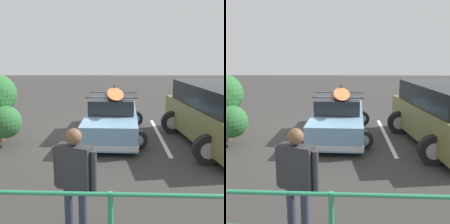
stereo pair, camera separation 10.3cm
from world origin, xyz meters
TOP-DOWN VIEW (x-y plane):
  - ground_plane at (0.00, 0.00)m, footprint 44.00×44.00m
  - parking_stripe at (-2.34, 0.47)m, footprint 0.12×4.13m
  - sedan_car at (-0.74, 0.43)m, footprint 2.33×4.25m
  - suv_car at (-3.95, 1.41)m, footprint 3.02×4.89m
  - person_bystander at (-0.22, 5.88)m, footprint 0.66×0.37m
  - railing_fence at (-0.75, 6.48)m, footprint 9.42×0.37m

SIDE VIEW (x-z plane):
  - ground_plane at x=0.00m, z-range -0.02..0.00m
  - parking_stripe at x=-2.34m, z-range 0.00..0.00m
  - sedan_car at x=-0.74m, z-range -0.17..1.43m
  - railing_fence at x=-0.75m, z-range 0.20..1.35m
  - suv_car at x=-3.95m, z-range 0.03..1.87m
  - person_bystander at x=-0.22m, z-range 0.18..1.97m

